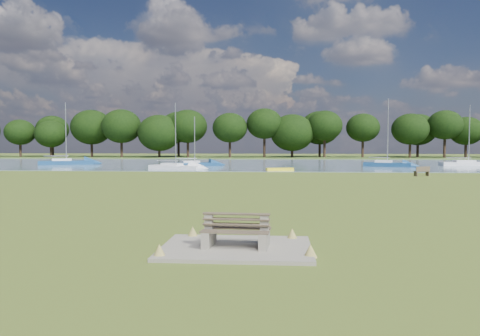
# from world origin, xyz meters

# --- Properties ---
(ground) EXTENTS (220.00, 220.00, 0.00)m
(ground) POSITION_xyz_m (0.00, 0.00, 0.00)
(ground) COLOR brown
(river) EXTENTS (220.00, 40.00, 0.10)m
(river) POSITION_xyz_m (0.00, 42.00, 0.00)
(river) COLOR slate
(river) RESTS_ON ground
(far_bank) EXTENTS (220.00, 20.00, 0.40)m
(far_bank) POSITION_xyz_m (0.00, 72.00, 0.00)
(far_bank) COLOR #4C6626
(far_bank) RESTS_ON ground
(concrete_pad) EXTENTS (4.20, 3.20, 0.10)m
(concrete_pad) POSITION_xyz_m (0.00, -14.00, 0.05)
(concrete_pad) COLOR gray
(concrete_pad) RESTS_ON ground
(bench_pair) EXTENTS (1.96, 1.23, 1.02)m
(bench_pair) POSITION_xyz_m (0.00, -14.00, 0.51)
(bench_pair) COLOR gray
(bench_pair) RESTS_ON concrete_pad
(riverbank_bench) EXTENTS (1.52, 0.93, 0.90)m
(riverbank_bench) POSITION_xyz_m (14.35, 16.84, 0.45)
(riverbank_bench) COLOR brown
(riverbank_bench) RESTS_ON ground
(kayak) EXTENTS (3.07, 1.51, 0.30)m
(kayak) POSITION_xyz_m (1.42, 24.00, 0.20)
(kayak) COLOR yellow
(kayak) RESTS_ON river
(tree_line) EXTENTS (145.08, 8.50, 10.29)m
(tree_line) POSITION_xyz_m (1.21, 68.00, 6.16)
(tree_line) COLOR black
(tree_line) RESTS_ON far_bank
(sailboat_0) EXTENTS (7.40, 4.66, 8.58)m
(sailboat_0) POSITION_xyz_m (-28.15, 35.71, 0.56)
(sailboat_0) COLOR navy
(sailboat_0) RESTS_ON river
(sailboat_2) EXTENTS (7.21, 2.19, 8.07)m
(sailboat_2) POSITION_xyz_m (26.43, 37.32, 0.47)
(sailboat_2) COLOR white
(sailboat_2) RESTS_ON river
(sailboat_3) EXTENTS (6.34, 3.84, 6.39)m
(sailboat_3) POSITION_xyz_m (-9.59, 32.81, 0.46)
(sailboat_3) COLOR navy
(sailboat_3) RESTS_ON river
(sailboat_4) EXTENTS (5.96, 3.54, 8.58)m
(sailboat_4) POSITION_xyz_m (14.97, 33.42, 0.56)
(sailboat_4) COLOR navy
(sailboat_4) RESTS_ON river
(sailboat_5) EXTENTS (6.65, 3.86, 7.65)m
(sailboat_5) POSITION_xyz_m (-10.64, 26.28, 0.44)
(sailboat_5) COLOR white
(sailboat_5) RESTS_ON river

